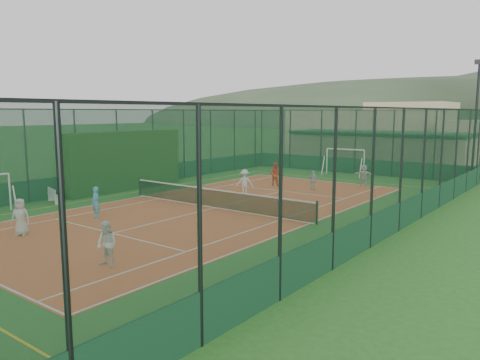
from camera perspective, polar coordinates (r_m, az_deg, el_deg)
The scene contains 17 objects.
ground at distance 23.90m, azimuth -3.01°, elevation -3.42°, with size 300.00×300.00×0.00m, color #295C1F.
court_slab at distance 23.90m, azimuth -3.01°, elevation -3.41°, with size 11.17×23.97×0.01m, color #C35C2B.
tennis_net at distance 23.80m, azimuth -3.02°, elevation -2.17°, with size 11.67×0.12×1.06m, color black, non-canonical shape.
perimeter_fence at distance 23.52m, azimuth -3.06°, elevation 2.55°, with size 18.12×34.12×5.00m, color #10301E, non-canonical shape.
floodlight_ne at distance 35.01m, azimuth 26.77°, elevation 6.23°, with size 0.60×0.26×8.25m, color black, non-canonical shape.
clubhouse at distance 42.71m, azimuth 16.55°, elevation 3.55°, with size 15.20×7.20×3.15m, color tan, non-canonical shape.
hedge_left at distance 30.17m, azimuth -14.02°, elevation 2.31°, with size 1.26×8.37×3.66m, color black.
white_bench at distance 27.09m, azimuth -21.69°, elevation -1.73°, with size 1.46×0.40×0.82m, color white, non-canonical shape.
futsal_goal_far at distance 37.20m, azimuth 12.68°, elevation 2.14°, with size 3.09×0.90×1.99m, color white, non-canonical shape.
child_near_left at distance 20.39m, azimuth -25.20°, elevation -4.11°, with size 0.72×0.47×1.47m, color silver.
child_near_mid at distance 22.38m, azimuth -17.18°, elevation -2.64°, with size 0.54×0.35×1.47m, color #4BA1D7.
child_near_right at distance 15.42m, azimuth -15.92°, elevation -7.51°, with size 0.70×0.55×1.45m, color white.
child_far_left at distance 27.45m, azimuth 0.57°, elevation -0.27°, with size 0.97×0.56×1.50m, color silver.
child_far_right at distance 29.45m, azimuth 8.95°, elevation -0.03°, with size 0.73×0.30×1.25m, color silver.
child_far_back at distance 31.86m, azimuth 14.87°, elevation 0.58°, with size 1.33×0.42×1.43m, color silver.
coach at distance 30.86m, azimuth 4.29°, elevation 0.72°, with size 0.76×0.59×1.57m, color red.
tennis_balls at distance 24.16m, azimuth -0.08°, elevation -3.18°, with size 5.86×0.97×0.07m.
Camera 1 is at (15.22, -17.77, 4.84)m, focal length 35.00 mm.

